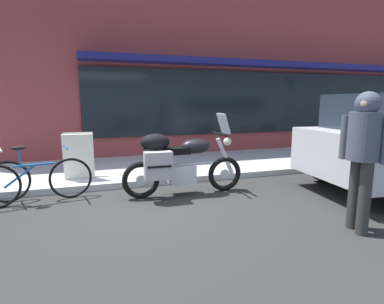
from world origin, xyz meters
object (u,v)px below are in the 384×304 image
object	(u,v)px
touring_motorcycle	(177,161)
sandwich_board_sign	(79,156)
parked_bicycle	(35,180)
pedestrian_walking	(364,145)

from	to	relation	value
touring_motorcycle	sandwich_board_sign	size ratio (longest dim) A/B	2.42
touring_motorcycle	parked_bicycle	distance (m)	2.26
parked_bicycle	pedestrian_walking	size ratio (longest dim) A/B	0.99
touring_motorcycle	pedestrian_walking	distance (m)	2.74
pedestrian_walking	sandwich_board_sign	xyz separation A→B (m)	(-3.33, 3.37, -0.52)
pedestrian_walking	sandwich_board_sign	distance (m)	4.77
touring_motorcycle	pedestrian_walking	size ratio (longest dim) A/B	1.24
parked_bicycle	sandwich_board_sign	world-z (taller)	sandwich_board_sign
touring_motorcycle	parked_bicycle	size ratio (longest dim) A/B	1.25
touring_motorcycle	sandwich_board_sign	xyz separation A→B (m)	(-1.60, 1.30, -0.04)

